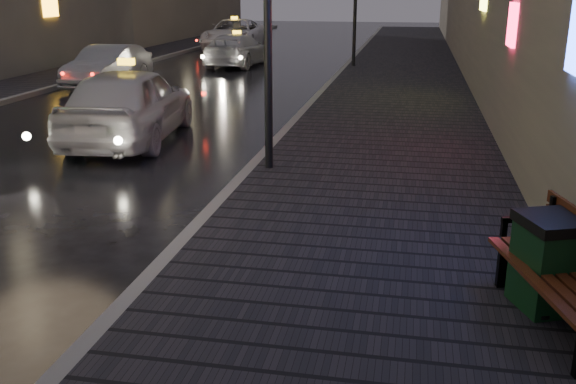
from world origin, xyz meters
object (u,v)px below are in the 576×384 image
at_px(trash_bin, 551,262).
at_px(bench, 573,275).
at_px(car_left_mid, 108,66).
at_px(taxi_far, 235,34).
at_px(taxi_near, 129,104).
at_px(taxi_mid, 237,50).

bearing_deg(trash_bin, bench, -91.60).
distance_m(trash_bin, car_left_mid, 18.41).
bearing_deg(taxi_far, taxi_near, -82.82).
xyz_separation_m(trash_bin, taxi_near, (-7.56, 6.74, 0.19)).
relative_size(car_left_mid, taxi_far, 0.72).
bearing_deg(taxi_far, taxi_mid, -75.93).
distance_m(trash_bin, taxi_mid, 22.72).
height_order(taxi_mid, taxi_far, taxi_far).
relative_size(bench, car_left_mid, 0.52).
xyz_separation_m(taxi_near, taxi_mid, (-1.43, 14.12, -0.15)).
distance_m(trash_bin, taxi_far, 30.28).
distance_m(car_left_mid, taxi_mid, 7.20).
height_order(bench, taxi_far, taxi_far).
relative_size(trash_bin, taxi_mid, 0.21).
xyz_separation_m(trash_bin, taxi_far, (-11.12, 28.16, 0.16)).
xyz_separation_m(bench, car_left_mid, (-11.84, 14.56, 0.02)).
relative_size(trash_bin, taxi_far, 0.17).
height_order(trash_bin, taxi_mid, taxi_mid).
bearing_deg(trash_bin, car_left_mid, 107.96).
height_order(trash_bin, taxi_far, taxi_far).
distance_m(trash_bin, taxi_near, 10.13).
bearing_deg(taxi_mid, trash_bin, 116.41).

